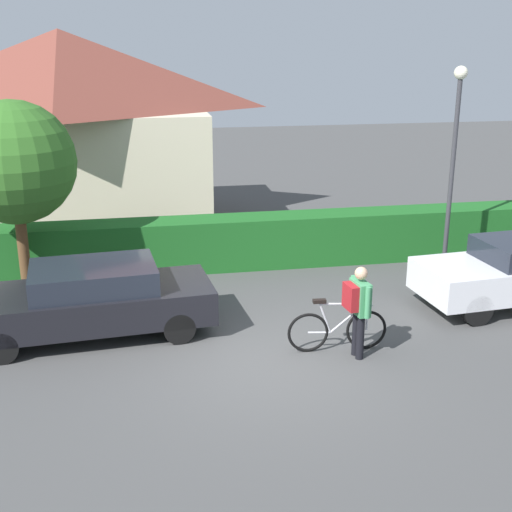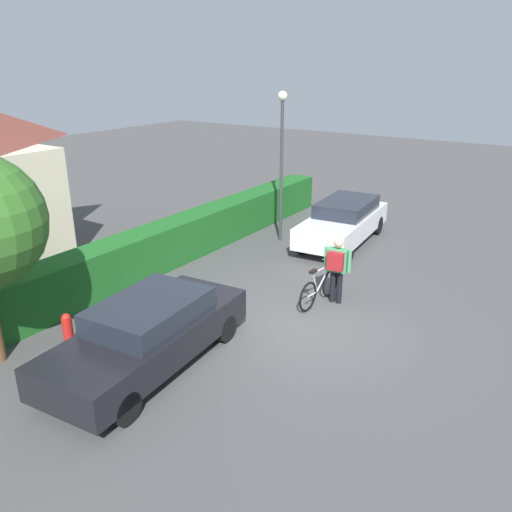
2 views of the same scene
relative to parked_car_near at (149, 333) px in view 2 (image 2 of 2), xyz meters
name	(u,v)px [view 2 (image 2 of 2)]	position (x,y,z in m)	size (l,w,h in m)	color
ground_plane	(300,326)	(2.91, -1.58, -0.69)	(60.00, 60.00, 0.00)	#454545
hedge_row	(137,256)	(2.91, 3.31, -0.10)	(17.69, 0.90, 1.18)	#1A591F
parked_car_near	(149,333)	(0.00, 0.00, 0.00)	(4.45, 2.03, 1.31)	black
parked_car_far	(344,221)	(8.45, 0.00, 0.02)	(4.38, 1.96, 1.33)	silver
bicycle	(320,288)	(4.14, -1.40, -0.30)	(1.72, 0.50, 0.95)	black
person_rider	(337,265)	(4.37, -1.70, 0.27)	(0.39, 0.64, 1.59)	black
street_lamp	(282,148)	(7.55, 1.75, 2.23)	(0.28, 0.28, 4.56)	#38383D
fire_hydrant	(68,332)	(-0.51, 1.70, -0.28)	(0.20, 0.20, 0.81)	red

